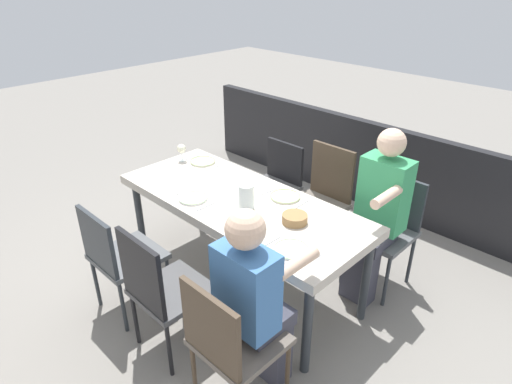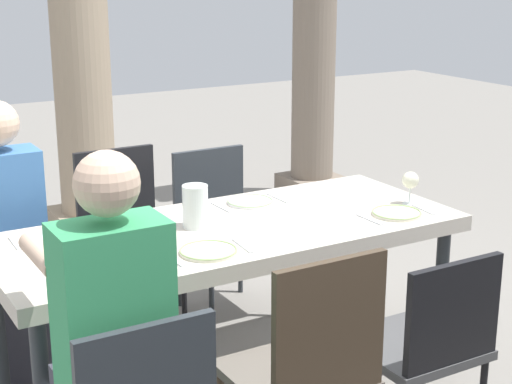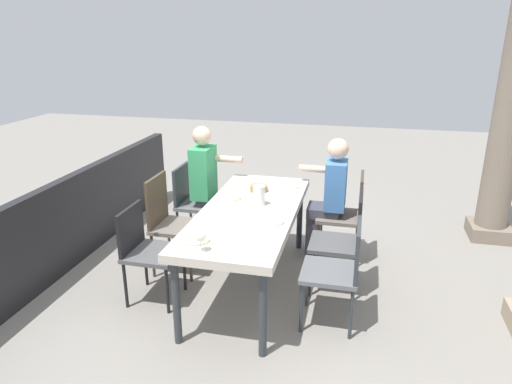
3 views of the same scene
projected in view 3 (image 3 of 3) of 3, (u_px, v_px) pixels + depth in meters
ground_plane at (250, 286)px, 4.28m from camera, size 16.00×16.00×0.00m
dining_table at (249, 216)px, 4.05m from camera, size 1.99×0.81×0.77m
chair_west_north at (348, 211)px, 4.64m from camera, size 0.44×0.44×0.91m
chair_west_south at (193, 199)px, 5.00m from camera, size 0.44×0.44×0.88m
chair_mid_north at (345, 236)px, 4.07m from camera, size 0.44×0.44×0.93m
chair_mid_south at (169, 218)px, 4.42m from camera, size 0.44×0.44×0.95m
chair_east_north at (340, 267)px, 3.59m from camera, size 0.44×0.44×0.87m
chair_east_south at (145, 247)px, 3.95m from camera, size 0.44×0.44×0.84m
diner_woman_green at (329, 195)px, 4.63m from camera, size 0.35×0.49×1.27m
diner_man_white at (209, 184)px, 4.90m from camera, size 0.35×0.49×1.32m
stone_column_near at (510, 116)px, 4.85m from camera, size 0.44×0.44×2.84m
patio_railing at (67, 223)px, 4.54m from camera, size 4.39×0.10×0.90m
plate_0 at (289, 186)px, 4.61m from camera, size 0.21×0.21×0.02m
fork_0 at (291, 182)px, 4.75m from camera, size 0.02×0.17×0.01m
spoon_0 at (286, 191)px, 4.47m from camera, size 0.02×0.17×0.01m
plate_1 at (229, 198)px, 4.29m from camera, size 0.22×0.22×0.02m
fork_1 at (234, 193)px, 4.43m from camera, size 0.02×0.17×0.01m
spoon_1 at (225, 204)px, 4.15m from camera, size 0.03×0.17×0.01m
plate_2 at (271, 221)px, 3.75m from camera, size 0.21×0.21×0.02m
fork_2 at (275, 215)px, 3.89m from camera, size 0.02×0.17×0.01m
spoon_2 at (267, 229)px, 3.62m from camera, size 0.02×0.17×0.01m
plate_3 at (195, 239)px, 3.42m from camera, size 0.22×0.22×0.02m
wine_glass_3 at (200, 237)px, 3.22m from camera, size 0.08×0.08×0.15m
fork_3 at (202, 232)px, 3.56m from camera, size 0.02×0.17×0.01m
spoon_3 at (188, 249)px, 3.29m from camera, size 0.03×0.17×0.01m
water_pitcher at (259, 196)px, 4.11m from camera, size 0.11×0.11×0.18m
bread_basket at (259, 188)px, 4.48m from camera, size 0.17×0.17×0.06m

